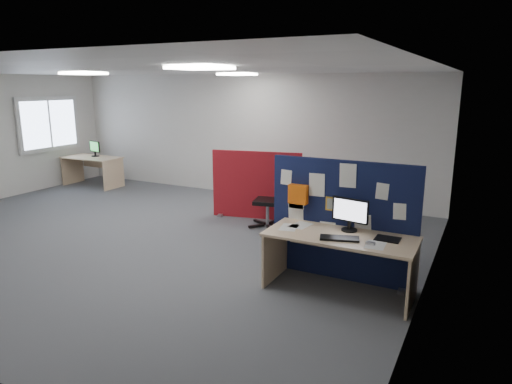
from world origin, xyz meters
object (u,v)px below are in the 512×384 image
at_px(second_desk, 93,164).
at_px(monitor_main, 350,213).
at_px(main_desk, 341,247).
at_px(office_chair, 274,195).
at_px(monitor_second, 95,148).
at_px(navy_divider, 341,220).
at_px(red_divider, 256,186).

bearing_deg(second_desk, monitor_main, -21.06).
distance_m(main_desk, second_desk, 7.85).
relative_size(main_desk, monitor_main, 3.83).
xyz_separation_m(main_desk, office_chair, (-1.81, 1.93, 0.04)).
relative_size(main_desk, monitor_second, 4.31).
height_order(main_desk, monitor_main, monitor_main).
height_order(monitor_main, second_desk, monitor_main).
relative_size(navy_divider, red_divider, 1.13).
relative_size(monitor_main, monitor_second, 1.12).
relative_size(main_desk, second_desk, 1.22).
height_order(navy_divider, office_chair, navy_divider).
distance_m(navy_divider, monitor_main, 0.30).
distance_m(main_desk, red_divider, 3.27).
distance_m(monitor_main, monitor_second, 7.83).
bearing_deg(monitor_second, main_desk, -8.52).
xyz_separation_m(second_desk, office_chair, (5.45, -1.05, 0.05)).
bearing_deg(main_desk, office_chair, 133.13).
relative_size(second_desk, monitor_second, 3.53).
xyz_separation_m(monitor_main, office_chair, (-1.85, 1.77, -0.36)).
bearing_deg(monitor_main, main_desk, -95.94).
distance_m(navy_divider, red_divider, 2.95).
bearing_deg(office_chair, second_desk, 155.84).
relative_size(monitor_main, office_chair, 0.44).
bearing_deg(second_desk, red_divider, -7.90).
relative_size(red_divider, office_chair, 1.60).
xyz_separation_m(navy_divider, main_desk, (0.12, -0.35, -0.23)).
distance_m(monitor_main, office_chair, 2.58).
bearing_deg(navy_divider, main_desk, -71.00).
relative_size(navy_divider, monitor_second, 4.60).
bearing_deg(monitor_main, second_desk, 168.50).
height_order(second_desk, office_chair, office_chair).
relative_size(red_divider, monitor_second, 4.06).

